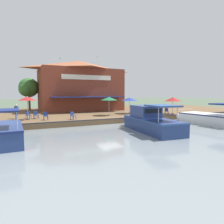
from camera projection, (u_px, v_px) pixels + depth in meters
ground_plane at (110, 125)px, 21.88m from camera, size 220.00×220.00×0.00m
quay_deck at (81, 113)px, 31.77m from camera, size 22.00×56.00×0.60m
quay_edge_fender at (109, 119)px, 21.91m from camera, size 0.20×50.40×0.10m
waterfront_restaurant at (79, 85)px, 34.14m from camera, size 10.63×13.57×9.31m
patio_umbrella_mid_patio_left at (130, 99)px, 28.00m from camera, size 2.27×2.27×2.30m
patio_umbrella_far_corner at (109, 99)px, 25.63m from camera, size 2.12×2.12×2.42m
patio_umbrella_mid_patio_right at (173, 99)px, 27.45m from camera, size 2.28×2.28×2.35m
patio_umbrella_by_entrance at (27, 99)px, 21.26m from camera, size 1.89×1.89×2.53m
cafe_chair_beside_entrance at (73, 115)px, 21.75m from camera, size 0.58×0.58×0.85m
cafe_chair_mid_patio at (46, 116)px, 21.31m from camera, size 0.45×0.45×0.85m
cafe_chair_far_corner_seat at (167, 111)px, 27.15m from camera, size 0.60×0.60×0.85m
cafe_chair_back_row_seat at (36, 114)px, 22.43m from camera, size 0.54×0.54×0.85m
cafe_chair_under_first_umbrella at (28, 115)px, 22.33m from camera, size 0.57×0.57×0.85m
person_at_quay_edge at (16, 110)px, 22.46m from camera, size 0.46×0.46×1.62m
motorboat_mid_row at (147, 121)px, 18.38m from camera, size 8.14×3.13×2.44m
motorboat_fourth_along at (6, 132)px, 14.13m from camera, size 6.50×2.23×2.37m
motorboat_nearest_quay at (206, 118)px, 22.21m from camera, size 7.92×3.59×2.34m
tree_behind_restaurant at (28, 88)px, 33.39m from camera, size 3.41×3.25×5.43m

